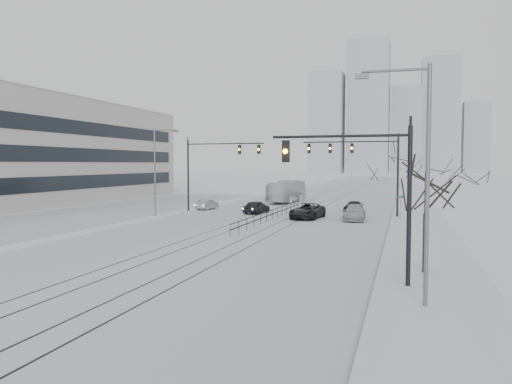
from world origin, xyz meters
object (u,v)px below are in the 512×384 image
Objects in this scene: traffic_mast_near at (371,183)px; bare_tree at (427,183)px; box_truck at (287,192)px; sedan_sb_inner at (256,207)px; sedan_nb_right at (355,213)px; sedan_sb_outer at (207,205)px; sedan_nb_far at (353,206)px; sedan_nb_front at (307,211)px.

traffic_mast_near is 3.85m from bare_tree.
traffic_mast_near is at bearing 111.79° from box_truck.
sedan_sb_inner is 16.16m from box_truck.
sedan_sb_inner is 11.36m from sedan_nb_right.
sedan_sb_outer is 0.34× the size of box_truck.
sedan_sb_inner is 1.14× the size of sedan_nb_far.
traffic_mast_near is at bearing 127.49° from sedan_sb_outer.
sedan_nb_front is 4.58m from sedan_nb_right.
bare_tree is 1.65× the size of sedan_sb_outer.
box_truck is at bearing -111.15° from sedan_sb_outer.
sedan_nb_far is (3.57, 8.72, -0.13)m from sedan_nb_front.
traffic_mast_near is 0.65× the size of box_truck.
sedan_nb_right is (17.65, -6.25, 0.10)m from sedan_sb_outer.
sedan_sb_inner is at bearing 162.72° from sedan_sb_outer.
sedan_nb_front is (6.22, -3.39, 0.05)m from sedan_sb_inner.
sedan_nb_front reaches higher than sedan_sb_inner.
sedan_nb_right reaches higher than sedan_sb_outer.
traffic_mast_near is at bearing -128.76° from bare_tree.
sedan_nb_front is at bearing -100.72° from sedan_nb_far.
bare_tree reaches higher than sedan_nb_far.
sedan_sb_inner is 0.38× the size of box_truck.
bare_tree reaches higher than sedan_nb_right.
sedan_nb_front is at bearing 106.62° from traffic_mast_near.
sedan_sb_inner is 0.77× the size of sedan_nb_front.
sedan_sb_outer is at bearing 68.62° from box_truck.
bare_tree is at bearing 115.82° from box_truck.
bare_tree is at bearing 51.24° from traffic_mast_near.
sedan_nb_far is at bearing 96.83° from traffic_mast_near.
sedan_nb_far is 14.89m from box_truck.
sedan_nb_right is (10.80, -3.51, 0.01)m from sedan_sb_inner.
traffic_mast_near is 27.26m from sedan_nb_front.
sedan_nb_right is (4.58, -0.13, -0.04)m from sedan_nb_front.
sedan_nb_right is at bearing 123.96° from box_truck.
traffic_mast_near is 1.94× the size of sedan_nb_far.
sedan_nb_front is 9.43m from sedan_nb_far.
traffic_mast_near is 26.22m from sedan_nb_right.
sedan_sb_outer is 18.72m from sedan_nb_right.
sedan_sb_inner is at bearing -139.87° from sedan_nb_far.
sedan_nb_front reaches higher than sedan_nb_right.
sedan_sb_inner is at bearing 159.88° from sedan_nb_right.
traffic_mast_near reaches higher than sedan_sb_inner.
box_truck reaches higher than sedan_sb_inner.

